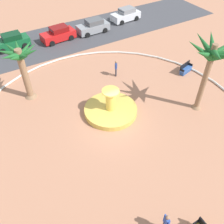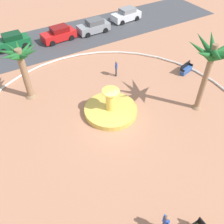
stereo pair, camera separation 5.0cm
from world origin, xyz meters
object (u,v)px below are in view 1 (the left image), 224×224
at_px(bench_west, 186,69).
at_px(person_cyclist_helmet, 166,223).
at_px(palm_tree_near_fountain, 212,58).
at_px(palm_tree_by_curb, 21,62).
at_px(parked_car_third, 93,27).
at_px(parked_car_leftmost, 11,42).
at_px(parked_car_second, 58,34).
at_px(person_pedestrian_stroll, 116,68).
at_px(parked_car_rightmost, 126,15).
at_px(fountain, 111,109).

distance_m(bench_west, person_cyclist_helmet, 16.04).
xyz_separation_m(palm_tree_near_fountain, palm_tree_by_curb, (-11.64, 8.64, -1.20)).
relative_size(palm_tree_near_fountain, parked_car_third, 1.53).
distance_m(palm_tree_by_curb, bench_west, 15.42).
height_order(person_cyclist_helmet, parked_car_leftmost, parked_car_leftmost).
relative_size(bench_west, parked_car_third, 0.42).
relative_size(palm_tree_by_curb, parked_car_leftmost, 1.23).
xyz_separation_m(parked_car_leftmost, parked_car_second, (5.28, -1.00, 0.00)).
relative_size(palm_tree_by_curb, person_pedestrian_stroll, 2.99).
xyz_separation_m(palm_tree_by_curb, parked_car_leftmost, (0.89, 9.66, -2.81)).
distance_m(person_pedestrian_stroll, parked_car_leftmost, 13.04).
xyz_separation_m(bench_west, person_pedestrian_stroll, (-6.28, 3.06, 0.58)).
xyz_separation_m(person_pedestrian_stroll, parked_car_third, (2.50, 9.55, -0.15)).
relative_size(palm_tree_by_curb, parked_car_rightmost, 1.20).
distance_m(palm_tree_near_fountain, parked_car_leftmost, 21.60).
height_order(palm_tree_by_curb, person_pedestrian_stroll, palm_tree_by_curb).
bearing_deg(parked_car_second, palm_tree_by_curb, -125.44).
xyz_separation_m(fountain, parked_car_third, (5.62, 13.84, 0.46)).
distance_m(palm_tree_by_curb, parked_car_third, 13.90).
bearing_deg(bench_west, parked_car_third, 106.71).
relative_size(palm_tree_by_curb, bench_west, 2.96).
relative_size(person_cyclist_helmet, parked_car_third, 0.41).
bearing_deg(person_pedestrian_stroll, parked_car_leftmost, 124.11).
height_order(palm_tree_by_curb, parked_car_leftmost, palm_tree_by_curb).
distance_m(palm_tree_by_curb, parked_car_second, 11.00).
relative_size(palm_tree_near_fountain, parked_car_leftmost, 1.53).
distance_m(person_pedestrian_stroll, parked_car_rightmost, 13.20).
bearing_deg(parked_car_third, palm_tree_near_fountain, -86.82).
bearing_deg(parked_car_leftmost, person_pedestrian_stroll, -55.89).
bearing_deg(palm_tree_near_fountain, fountain, 153.90).
relative_size(fountain, parked_car_leftmost, 1.08).
bearing_deg(person_pedestrian_stroll, fountain, -126.09).
bearing_deg(bench_west, person_pedestrian_stroll, 154.03).
relative_size(person_cyclist_helmet, person_pedestrian_stroll, 1.00).
xyz_separation_m(person_pedestrian_stroll, parked_car_second, (-2.03, 9.80, -0.15)).
bearing_deg(parked_car_second, fountain, -94.44).
bearing_deg(bench_west, palm_tree_near_fountain, -122.51).
bearing_deg(parked_car_third, person_pedestrian_stroll, -104.65).
relative_size(person_pedestrian_stroll, parked_car_second, 0.40).
distance_m(person_pedestrian_stroll, parked_car_second, 10.00).
bearing_deg(palm_tree_by_curb, person_pedestrian_stroll, -7.86).
bearing_deg(fountain, parked_car_rightmost, 53.15).
relative_size(fountain, person_pedestrian_stroll, 2.64).
bearing_deg(fountain, palm_tree_near_fountain, -26.10).
bearing_deg(person_cyclist_helmet, palm_tree_by_curb, 100.35).
xyz_separation_m(fountain, palm_tree_near_fountain, (6.57, -3.22, 4.47)).
bearing_deg(parked_car_third, parked_car_rightmost, 10.07).
bearing_deg(bench_west, person_cyclist_helmet, -136.99).
relative_size(parked_car_second, parked_car_third, 1.02).
height_order(person_cyclist_helmet, parked_car_third, parked_car_third).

